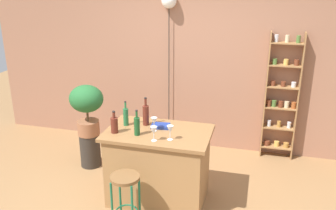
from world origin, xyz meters
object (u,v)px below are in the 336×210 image
pendant_globe_light (169,3)px  wine_glass_left (154,131)px  spice_shelf (281,97)px  bottle_sauce_amber (146,115)px  potted_plant (87,105)px  bar_stool (125,190)px  bottle_olive_oil (137,126)px  plant_stool (90,150)px  wine_glass_center (154,121)px  cookbook (161,126)px  wine_glass_right (170,130)px  bottle_wine_red (114,125)px  bottle_soda_blue (126,116)px

pendant_globe_light → wine_glass_left: bearing=-80.5°
wine_glass_left → spice_shelf: bearing=52.2°
bottle_sauce_amber → wine_glass_left: bottle_sauce_amber is taller
potted_plant → bar_stool: bearing=-49.6°
bottle_olive_oil → bar_stool: bearing=-87.5°
potted_plant → pendant_globe_light: bearing=48.1°
bottle_olive_oil → wine_glass_left: (0.23, -0.10, 0.01)m
plant_stool → bottle_olive_oil: bottle_olive_oil is taller
wine_glass_center → bottle_olive_oil: bearing=-134.9°
cookbook → pendant_globe_light: (-0.27, 1.42, 1.29)m
plant_stool → wine_glass_right: 1.72m
bottle_wine_red → wine_glass_center: bearing=20.5°
pendant_globe_light → wine_glass_center: bearing=-81.7°
plant_stool → wine_glass_left: size_ratio=2.94×
spice_shelf → bottle_soda_blue: 2.30m
plant_stool → cookbook: 1.40m
bottle_sauce_amber → cookbook: bottle_sauce_amber is taller
bottle_olive_oil → bottle_sauce_amber: size_ratio=0.86×
spice_shelf → bottle_sauce_amber: 2.09m
wine_glass_center → wine_glass_right: (0.24, -0.18, 0.00)m
potted_plant → bottle_sauce_amber: bearing=-22.1°
cookbook → bottle_soda_blue: bearing=-179.6°
plant_stool → pendant_globe_light: 2.37m
bottle_olive_oil → cookbook: (0.19, 0.27, -0.09)m
bottle_olive_oil → bottle_sauce_amber: bearing=89.1°
spice_shelf → bottle_soda_blue: (-1.81, -1.42, 0.07)m
bottle_wine_red → wine_glass_right: size_ratio=1.58×
spice_shelf → pendant_globe_light: bearing=178.8°
bottle_wine_red → bar_stool: bearing=-57.8°
plant_stool → cookbook: cookbook is taller
bar_stool → wine_glass_right: size_ratio=3.82×
wine_glass_left → wine_glass_center: size_ratio=1.00×
potted_plant → wine_glass_left: potted_plant is taller
bottle_olive_oil → wine_glass_right: 0.39m
bottle_wine_red → wine_glass_left: 0.50m
bottle_sauce_amber → wine_glass_right: bearing=-41.2°
plant_stool → pendant_globe_light: pendant_globe_light is taller
wine_glass_left → wine_glass_right: bearing=23.3°
bar_stool → cookbook: (0.17, 0.74, 0.44)m
plant_stool → potted_plant: size_ratio=0.68×
plant_stool → potted_plant: bearing=0.0°
potted_plant → bottle_wine_red: bearing=-45.2°
plant_stool → bottle_soda_blue: size_ratio=1.60×
potted_plant → bottle_olive_oil: 1.19m
bottle_olive_oil → bottle_wine_red: (-0.27, -0.00, -0.01)m
potted_plant → pendant_globe_light: (0.89, 0.99, 1.28)m
bottle_olive_oil → bottle_sauce_amber: bottle_sauce_amber is taller
plant_stool → bottle_olive_oil: (0.97, -0.70, 0.76)m
wine_glass_center → cookbook: 0.16m
cookbook → pendant_globe_light: 1.94m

